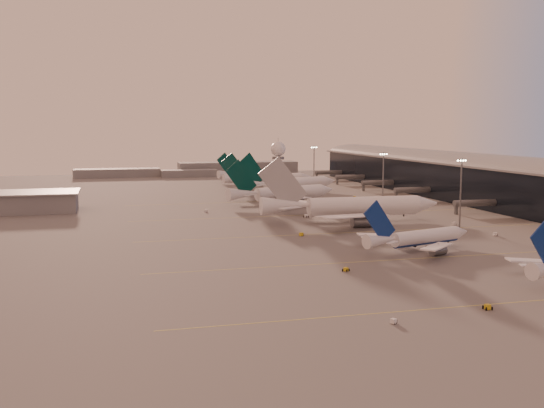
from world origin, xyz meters
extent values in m
plane|color=#5B5858|center=(0.00, 0.00, 0.00)|extent=(700.00, 700.00, 0.00)
cube|color=gold|center=(30.00, 10.00, 0.01)|extent=(180.00, 0.25, 0.02)
cube|color=gold|center=(30.00, 55.00, 0.01)|extent=(180.00, 0.25, 0.02)
cube|color=gold|center=(30.00, 100.00, 0.01)|extent=(180.00, 0.25, 0.02)
cube|color=gold|center=(30.00, 150.00, 0.01)|extent=(180.00, 0.25, 0.02)
cube|color=black|center=(108.00, 110.00, 9.00)|extent=(36.00, 360.00, 18.00)
cylinder|color=slate|center=(108.00, 110.00, 18.00)|extent=(10.08, 360.00, 10.08)
cube|color=slate|center=(108.00, 110.00, 18.20)|extent=(40.00, 362.00, 0.80)
cylinder|color=slate|center=(82.00, 86.00, 4.50)|extent=(22.00, 2.80, 2.80)
cube|color=slate|center=(72.00, 86.00, 2.20)|extent=(1.20, 1.20, 4.40)
cylinder|color=slate|center=(82.00, 142.00, 4.50)|extent=(22.00, 2.80, 2.80)
cube|color=slate|center=(72.00, 142.00, 2.20)|extent=(1.20, 1.20, 4.40)
cylinder|color=slate|center=(82.00, 184.00, 4.50)|extent=(22.00, 2.80, 2.80)
cube|color=slate|center=(72.00, 184.00, 2.20)|extent=(1.20, 1.20, 4.40)
cylinder|color=slate|center=(82.00, 226.00, 4.50)|extent=(22.00, 2.80, 2.80)
cube|color=slate|center=(72.00, 226.00, 2.20)|extent=(1.20, 1.20, 4.40)
cylinder|color=slate|center=(82.00, 266.00, 4.50)|extent=(22.00, 2.80, 2.80)
cube|color=slate|center=(72.00, 266.00, 2.20)|extent=(1.20, 1.20, 4.40)
cylinder|color=slate|center=(5.00, 120.00, 11.00)|extent=(2.60, 2.60, 22.00)
cylinder|color=slate|center=(5.00, 120.00, 22.50)|extent=(5.20, 5.20, 1.20)
sphere|color=white|center=(5.00, 120.00, 26.40)|extent=(6.40, 6.40, 6.40)
cylinder|color=slate|center=(5.00, 120.00, 30.10)|extent=(0.16, 0.16, 2.00)
cylinder|color=slate|center=(55.00, 55.00, 12.50)|extent=(0.56, 0.56, 25.00)
cube|color=slate|center=(55.00, 55.00, 24.50)|extent=(3.60, 0.25, 0.25)
sphere|color=#FFEABF|center=(53.50, 55.00, 24.10)|extent=(0.56, 0.56, 0.56)
sphere|color=#FFEABF|center=(54.50, 55.00, 24.10)|extent=(0.56, 0.56, 0.56)
sphere|color=#FFEABF|center=(55.50, 55.00, 24.10)|extent=(0.56, 0.56, 0.56)
sphere|color=#FFEABF|center=(56.50, 55.00, 24.10)|extent=(0.56, 0.56, 0.56)
cylinder|color=slate|center=(50.00, 110.00, 12.50)|extent=(0.56, 0.56, 25.00)
cube|color=slate|center=(50.00, 110.00, 24.50)|extent=(3.60, 0.25, 0.25)
sphere|color=#FFEABF|center=(48.50, 110.00, 24.10)|extent=(0.56, 0.56, 0.56)
sphere|color=#FFEABF|center=(49.50, 110.00, 24.10)|extent=(0.56, 0.56, 0.56)
sphere|color=#FFEABF|center=(50.50, 110.00, 24.10)|extent=(0.56, 0.56, 0.56)
sphere|color=#FFEABF|center=(51.50, 110.00, 24.10)|extent=(0.56, 0.56, 0.56)
cylinder|color=slate|center=(48.00, 200.00, 12.50)|extent=(0.56, 0.56, 25.00)
cube|color=slate|center=(48.00, 200.00, 24.50)|extent=(3.60, 0.25, 0.25)
sphere|color=#FFEABF|center=(46.50, 200.00, 24.10)|extent=(0.56, 0.56, 0.56)
sphere|color=#FFEABF|center=(47.50, 200.00, 24.10)|extent=(0.56, 0.56, 0.56)
sphere|color=#FFEABF|center=(48.50, 200.00, 24.10)|extent=(0.56, 0.56, 0.56)
sphere|color=#FFEABF|center=(49.50, 200.00, 24.10)|extent=(0.56, 0.56, 0.56)
cube|color=slate|center=(-60.00, 320.00, 3.00)|extent=(60.00, 18.00, 6.00)
cube|color=slate|center=(30.00, 330.00, 4.50)|extent=(90.00, 20.00, 9.00)
cube|color=slate|center=(-10.00, 310.00, 2.50)|extent=(40.00, 15.00, 5.00)
cube|color=white|center=(36.12, -14.53, 2.62)|extent=(17.83, 8.14, 1.29)
cube|color=white|center=(26.63, -22.45, 3.95)|extent=(4.91, 2.68, 0.27)
cylinder|color=white|center=(23.27, 20.75, 3.42)|extent=(24.77, 11.10, 4.19)
cylinder|color=navy|center=(23.27, 20.75, 2.47)|extent=(23.96, 9.84, 3.02)
cone|color=white|center=(37.33, 24.99, 3.42)|extent=(5.77, 5.38, 4.19)
cone|color=white|center=(6.55, 15.72, 3.94)|extent=(11.09, 6.98, 4.19)
cube|color=white|center=(20.46, 9.14, 2.68)|extent=(15.54, 15.46, 1.32)
cylinder|color=slate|center=(22.63, 12.34, 0.77)|extent=(5.35, 3.98, 2.72)
cube|color=slate|center=(22.63, 12.34, 1.95)|extent=(0.40, 0.36, 1.68)
cube|color=white|center=(14.52, 28.88, 2.68)|extent=(18.26, 7.52, 1.32)
cylinder|color=slate|center=(18.09, 27.41, 0.77)|extent=(5.35, 3.98, 2.72)
cube|color=slate|center=(18.09, 27.41, 1.95)|extent=(0.40, 0.36, 1.68)
cube|color=navy|center=(6.06, 15.57, 9.12)|extent=(11.12, 3.68, 12.49)
cube|color=white|center=(7.96, 11.17, 4.05)|extent=(4.71, 4.54, 0.28)
cube|color=white|center=(5.21, 20.29, 4.05)|extent=(4.99, 2.53, 0.28)
cylinder|color=black|center=(32.23, 23.45, 0.55)|extent=(0.55, 0.55, 1.10)
cylinder|color=black|center=(20.67, 22.50, 0.61)|extent=(1.32, 0.88, 1.21)
cylinder|color=black|center=(22.07, 17.86, 0.61)|extent=(1.32, 0.88, 1.21)
cylinder|color=white|center=(27.41, 77.65, 4.72)|extent=(43.78, 8.33, 6.81)
cylinder|color=white|center=(27.41, 77.65, 3.19)|extent=(42.84, 6.40, 4.90)
cone|color=white|center=(53.39, 76.74, 4.72)|extent=(8.67, 7.10, 6.81)
cone|color=white|center=(-3.49, 78.74, 5.57)|extent=(18.50, 7.44, 6.81)
cube|color=white|center=(16.15, 59.92, 3.53)|extent=(31.29, 20.22, 2.02)
cylinder|color=slate|center=(21.57, 64.02, 0.77)|extent=(8.58, 4.72, 4.43)
cube|color=slate|center=(21.57, 64.02, 2.34)|extent=(0.34, 0.29, 2.72)
cube|color=white|center=(17.42, 96.13, 3.53)|extent=(30.70, 21.92, 2.02)
cylinder|color=slate|center=(22.54, 91.67, 0.77)|extent=(8.58, 4.72, 4.43)
cube|color=slate|center=(22.54, 91.67, 2.34)|extent=(0.34, 0.29, 2.72)
cube|color=#979A9E|center=(-4.41, 78.77, 13.62)|extent=(18.87, 1.05, 20.20)
cube|color=white|center=(-4.15, 70.32, 5.74)|extent=(8.99, 6.32, 0.27)
cube|color=white|center=(-3.56, 87.18, 5.74)|extent=(8.93, 6.75, 0.27)
cylinder|color=black|center=(43.95, 77.07, 0.55)|extent=(0.55, 0.55, 1.10)
cylinder|color=black|center=(23.98, 80.19, 0.60)|extent=(1.23, 0.59, 1.21)
cylinder|color=black|center=(23.81, 75.36, 0.60)|extent=(1.23, 0.59, 1.21)
cylinder|color=white|center=(16.09, 139.98, 4.10)|extent=(36.04, 16.64, 5.81)
cylinder|color=white|center=(16.09, 139.98, 2.80)|extent=(34.85, 14.87, 4.18)
cone|color=white|center=(36.53, 146.61, 4.10)|extent=(8.42, 7.67, 5.81)
cone|color=white|center=(-8.21, 132.09, 4.83)|extent=(16.15, 10.18, 5.81)
cube|color=white|center=(12.33, 122.83, 3.09)|extent=(22.52, 23.01, 1.72)
cylinder|color=slate|center=(15.42, 127.60, 0.70)|extent=(7.79, 5.74, 3.77)
cube|color=slate|center=(15.42, 127.60, 2.07)|extent=(0.36, 0.33, 2.32)
cube|color=white|center=(2.98, 151.64, 3.09)|extent=(26.79, 10.51, 1.72)
cylinder|color=slate|center=(8.28, 149.60, 0.70)|extent=(7.79, 5.74, 3.77)
cube|color=slate|center=(8.28, 149.60, 2.07)|extent=(0.36, 0.33, 2.32)
cube|color=#03302A|center=(-8.93, 131.85, 11.76)|extent=(15.30, 5.27, 17.18)
cube|color=white|center=(-6.30, 125.38, 4.98)|extent=(6.83, 6.72, 0.25)
cube|color=white|center=(-10.60, 138.64, 4.98)|extent=(7.26, 3.56, 0.25)
cylinder|color=black|center=(29.11, 144.20, 0.50)|extent=(0.50, 0.50, 1.00)
cylinder|color=black|center=(12.65, 141.17, 0.55)|extent=(1.20, 0.82, 1.10)
cylinder|color=black|center=(14.01, 136.98, 0.55)|extent=(1.20, 0.82, 1.10)
cylinder|color=white|center=(31.63, 181.19, 4.35)|extent=(38.06, 18.18, 6.15)
cylinder|color=white|center=(31.63, 181.19, 2.96)|extent=(36.79, 16.30, 4.43)
cone|color=white|center=(53.15, 188.57, 4.35)|extent=(8.98, 8.21, 6.15)
cone|color=white|center=(6.03, 172.42, 5.12)|extent=(17.12, 11.00, 6.15)
cube|color=white|center=(27.94, 162.97, 3.27)|extent=(23.59, 24.60, 1.82)
cylinder|color=slate|center=(31.12, 168.07, 0.74)|extent=(8.28, 6.17, 4.00)
cube|color=slate|center=(31.12, 168.07, 2.19)|extent=(0.39, 0.35, 2.46)
cube|color=white|center=(17.54, 193.32, 3.27)|extent=(28.35, 10.70, 1.82)
cylinder|color=slate|center=(23.18, 191.24, 0.74)|extent=(8.28, 6.17, 4.00)
cube|color=slate|center=(23.18, 191.24, 2.19)|extent=(0.39, 0.35, 2.46)
cube|color=#03302A|center=(5.27, 172.16, 12.46)|extent=(16.12, 5.84, 18.20)
cube|color=white|center=(8.17, 165.35, 5.27)|extent=(7.18, 7.17, 0.27)
cube|color=white|center=(3.38, 179.31, 5.27)|extent=(7.67, 3.66, 0.27)
cylinder|color=black|center=(45.33, 185.89, 0.53)|extent=(0.53, 0.53, 1.06)
cylinder|color=black|center=(27.96, 182.40, 0.58)|extent=(1.28, 0.88, 1.17)
cylinder|color=black|center=(29.47, 177.99, 0.58)|extent=(1.28, 0.88, 1.17)
cylinder|color=white|center=(30.38, 222.25, 3.96)|extent=(35.19, 9.88, 5.61)
cylinder|color=white|center=(30.38, 222.25, 2.70)|extent=(34.31, 8.23, 4.04)
cone|color=white|center=(50.97, 224.82, 3.96)|extent=(7.37, 6.40, 5.61)
cone|color=white|center=(5.90, 219.19, 4.66)|extent=(15.16, 7.37, 5.61)
cube|color=white|center=(23.70, 206.67, 2.98)|extent=(24.01, 19.31, 1.66)
cylinder|color=slate|center=(27.49, 210.63, 0.68)|extent=(7.13, 4.45, 3.64)
cube|color=slate|center=(27.49, 210.63, 2.00)|extent=(0.32, 0.28, 2.24)
cube|color=white|center=(20.07, 235.69, 2.98)|extent=(25.67, 14.46, 1.66)
cylinder|color=slate|center=(24.72, 232.79, 0.68)|extent=(7.13, 4.45, 3.64)
cube|color=slate|center=(24.72, 232.79, 2.00)|extent=(0.32, 0.28, 2.24)
cube|color=#03302A|center=(5.18, 219.10, 11.36)|extent=(15.35, 2.25, 16.59)
cube|color=white|center=(6.49, 212.48, 4.81)|extent=(7.01, 5.79, 0.24)
cube|color=white|center=(4.82, 225.83, 4.81)|extent=(7.18, 4.56, 0.24)
cylinder|color=black|center=(43.49, 223.89, 0.48)|extent=(0.48, 0.48, 0.97)
cylinder|color=black|center=(27.34, 224.01, 0.53)|extent=(1.12, 0.61, 1.06)
cylinder|color=black|center=(27.86, 219.79, 0.53)|extent=(1.12, 0.61, 1.06)
cylinder|color=white|center=(30.25, 264.60, 3.70)|extent=(32.42, 15.43, 5.24)
cylinder|color=white|center=(30.25, 264.60, 2.52)|extent=(31.33, 13.83, 3.77)
cone|color=white|center=(48.59, 270.85, 3.70)|extent=(7.64, 6.98, 5.24)
cone|color=white|center=(8.45, 257.17, 4.36)|extent=(14.58, 9.35, 5.24)
cube|color=white|center=(27.09, 249.10, 2.79)|extent=(20.11, 20.92, 1.55)
cylinder|color=slate|center=(29.81, 253.43, 0.63)|extent=(7.05, 5.25, 3.40)
cube|color=slate|center=(29.81, 253.43, 1.87)|extent=(0.33, 0.30, 2.09)
cube|color=white|center=(18.28, 274.95, 2.79)|extent=(24.14, 9.15, 1.55)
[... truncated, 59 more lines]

